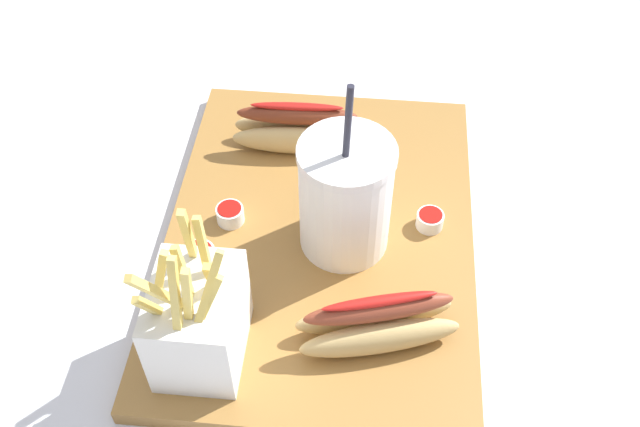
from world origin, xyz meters
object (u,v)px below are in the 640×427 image
at_px(ketchup_cup_2, 230,214).
at_px(hot_dog_2, 298,129).
at_px(ketchup_cup_1, 199,256).
at_px(ketchup_cup_3, 430,219).
at_px(soda_cup, 345,197).
at_px(hot_dog_1, 378,322).
at_px(fries_basket, 198,320).

bearing_deg(ketchup_cup_2, hot_dog_2, 154.78).
height_order(ketchup_cup_1, ketchup_cup_3, ketchup_cup_1).
distance_m(hot_dog_2, ketchup_cup_3, 0.20).
height_order(soda_cup, ketchup_cup_1, soda_cup).
xyz_separation_m(hot_dog_1, ketchup_cup_2, (-0.14, -0.17, -0.02)).
height_order(soda_cup, hot_dog_2, soda_cup).
distance_m(fries_basket, ketchup_cup_1, 0.12).
xyz_separation_m(soda_cup, hot_dog_2, (-0.15, -0.07, -0.04)).
bearing_deg(ketchup_cup_2, fries_basket, 1.46).
bearing_deg(hot_dog_2, ketchup_cup_1, -23.31).
relative_size(fries_basket, ketchup_cup_2, 5.65).
distance_m(ketchup_cup_1, ketchup_cup_3, 0.26).
bearing_deg(hot_dog_1, ketchup_cup_2, -128.80).
distance_m(hot_dog_2, ketchup_cup_1, 0.21).
bearing_deg(ketchup_cup_2, soda_cup, 83.16).
distance_m(hot_dog_1, ketchup_cup_2, 0.22).
xyz_separation_m(hot_dog_1, hot_dog_2, (-0.27, -0.11, 0.00)).
relative_size(ketchup_cup_2, ketchup_cup_3, 1.02).
height_order(hot_dog_2, ketchup_cup_2, hot_dog_2).
bearing_deg(hot_dog_1, fries_basket, -79.61).
distance_m(fries_basket, ketchup_cup_2, 0.17).
bearing_deg(hot_dog_2, ketchup_cup_3, 54.30).
distance_m(soda_cup, ketchup_cup_2, 0.14).
bearing_deg(hot_dog_1, soda_cup, -161.29).
relative_size(hot_dog_2, ketchup_cup_1, 4.48).
height_order(hot_dog_1, ketchup_cup_1, hot_dog_1).
xyz_separation_m(ketchup_cup_2, ketchup_cup_3, (-0.01, 0.22, -0.00)).
height_order(soda_cup, ketchup_cup_3, soda_cup).
xyz_separation_m(hot_dog_1, ketchup_cup_3, (-0.15, 0.05, -0.02)).
distance_m(soda_cup, fries_basket, 0.20).
relative_size(hot_dog_1, hot_dog_2, 1.04).
height_order(hot_dog_2, ketchup_cup_3, hot_dog_2).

